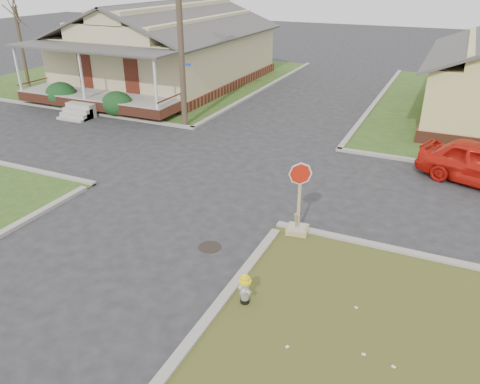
% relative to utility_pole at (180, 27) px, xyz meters
% --- Properties ---
extents(ground, '(120.00, 120.00, 0.00)m').
position_rel_utility_pole_xyz_m(ground, '(4.20, -8.90, -4.66)').
color(ground, '#242426').
rests_on(ground, ground).
extents(verge_far_left, '(19.00, 19.00, 0.05)m').
position_rel_utility_pole_xyz_m(verge_far_left, '(-8.80, 9.10, -4.64)').
color(verge_far_left, '#2A4819').
rests_on(verge_far_left, ground).
extents(curbs, '(80.00, 40.00, 0.12)m').
position_rel_utility_pole_xyz_m(curbs, '(4.20, -3.90, -4.66)').
color(curbs, gray).
rests_on(curbs, ground).
extents(manhole, '(0.64, 0.64, 0.01)m').
position_rel_utility_pole_xyz_m(manhole, '(6.40, -9.40, -4.66)').
color(manhole, black).
rests_on(manhole, ground).
extents(corner_house, '(10.10, 15.50, 5.30)m').
position_rel_utility_pole_xyz_m(corner_house, '(-5.80, 7.78, -2.38)').
color(corner_house, brown).
rests_on(corner_house, ground).
extents(utility_pole, '(1.80, 0.28, 9.00)m').
position_rel_utility_pole_xyz_m(utility_pole, '(0.00, 0.00, 0.00)').
color(utility_pole, '#423326').
rests_on(utility_pole, ground).
extents(tree_far_left, '(0.22, 0.22, 4.90)m').
position_rel_utility_pole_xyz_m(tree_far_left, '(-13.80, 3.10, -2.16)').
color(tree_far_left, '#423326').
rests_on(tree_far_left, verge_far_left).
extents(fire_hydrant, '(0.29, 0.29, 0.79)m').
position_rel_utility_pole_xyz_m(fire_hydrant, '(8.30, -11.23, -4.18)').
color(fire_hydrant, black).
rests_on(fire_hydrant, ground).
extents(stop_sign, '(0.62, 0.61, 2.20)m').
position_rel_utility_pole_xyz_m(stop_sign, '(8.37, -7.67, -4.14)').
color(stop_sign, tan).
rests_on(stop_sign, ground).
extents(hedge_left, '(1.65, 1.35, 1.26)m').
position_rel_utility_pole_xyz_m(hedge_left, '(-8.01, 0.13, -3.98)').
color(hedge_left, '#143816').
rests_on(hedge_left, verge_far_left).
extents(hedge_right, '(1.58, 1.30, 1.21)m').
position_rel_utility_pole_xyz_m(hedge_right, '(-4.03, -0.04, -4.01)').
color(hedge_right, '#143816').
rests_on(hedge_right, verge_far_left).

